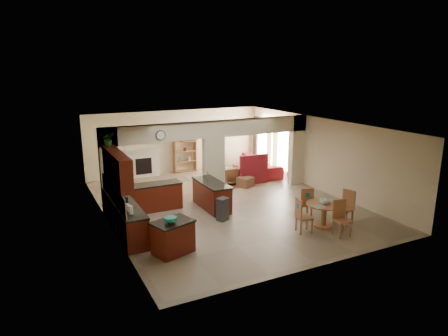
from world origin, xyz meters
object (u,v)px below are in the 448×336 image
dining_table (324,211)px  armchair (230,175)px  sofa (260,164)px  kitchen_island (173,237)px

dining_table → armchair: 5.36m
armchair → sofa: bearing=-157.3°
sofa → dining_table: bearing=175.6°
dining_table → kitchen_island: bearing=175.6°
kitchen_island → sofa: kitchen_island is taller
dining_table → armchair: (-0.37, 5.35, -0.13)m
armchair → dining_table: bearing=93.1°
kitchen_island → sofa: bearing=25.3°
kitchen_island → armchair: 6.54m
dining_table → sofa: sofa is taller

